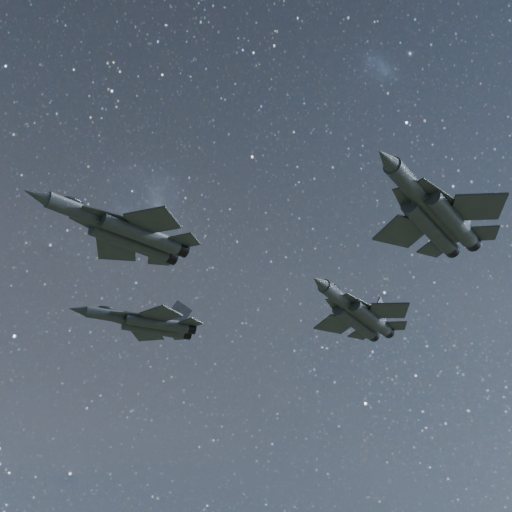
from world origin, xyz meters
TOP-DOWN VIEW (x-y plane):
  - jet_lead at (-14.70, 5.80)m, footprint 16.22×11.60m
  - jet_left at (-1.58, 23.38)m, footprint 15.55×10.47m
  - jet_right at (7.07, -12.11)m, footprint 18.98×12.89m
  - jet_slot at (15.14, 5.24)m, footprint 17.18×11.59m

SIDE VIEW (x-z plane):
  - jet_lead at x=-14.70m, z-range 144.80..148.96m
  - jet_slot at x=15.14m, z-range 145.20..149.53m
  - jet_left at x=-1.58m, z-range 145.80..149.73m
  - jet_right at x=7.07m, z-range 146.42..151.19m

